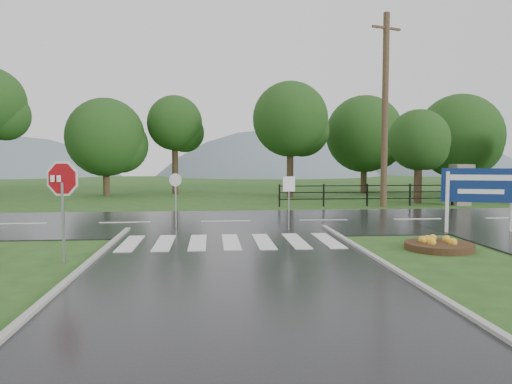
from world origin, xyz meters
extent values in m
plane|color=#264D19|center=(0.00, 0.00, 0.00)|extent=(120.00, 120.00, 0.00)
cube|color=black|center=(0.00, 10.00, 0.00)|extent=(90.00, 8.00, 0.04)
cube|color=silver|center=(-3.00, 5.00, 0.06)|extent=(0.50, 2.80, 0.02)
cube|color=silver|center=(-2.00, 5.00, 0.06)|extent=(0.50, 2.80, 0.02)
cube|color=silver|center=(-1.00, 5.00, 0.06)|extent=(0.50, 2.80, 0.02)
cube|color=silver|center=(0.00, 5.00, 0.06)|extent=(0.50, 2.80, 0.02)
cube|color=silver|center=(1.00, 5.00, 0.06)|extent=(0.50, 2.80, 0.02)
cube|color=silver|center=(2.00, 5.00, 0.06)|extent=(0.50, 2.80, 0.02)
cube|color=silver|center=(3.00, 5.00, 0.06)|extent=(0.50, 2.80, 0.02)
cube|color=gray|center=(13.00, 16.00, 1.00)|extent=(0.80, 0.80, 2.00)
cube|color=#6B6659|center=(13.00, 16.00, 2.12)|extent=(1.00, 1.00, 0.24)
cube|color=black|center=(7.75, 16.00, 0.40)|extent=(9.50, 0.05, 0.05)
cube|color=black|center=(7.75, 16.00, 0.75)|extent=(9.50, 0.05, 0.05)
cube|color=black|center=(7.75, 16.00, 1.10)|extent=(9.50, 0.05, 0.05)
cube|color=black|center=(3.00, 16.00, 0.60)|extent=(0.08, 0.08, 1.20)
cube|color=black|center=(12.50, 16.00, 0.60)|extent=(0.08, 0.08, 1.20)
sphere|color=slate|center=(-28.00, 65.00, -14.40)|extent=(40.00, 40.00, 40.00)
sphere|color=slate|center=(8.00, 65.00, -17.28)|extent=(48.00, 48.00, 48.00)
sphere|color=slate|center=(36.00, 65.00, -12.96)|extent=(36.00, 36.00, 36.00)
cube|color=#939399|center=(-4.23, 2.59, 1.00)|extent=(0.06, 0.06, 2.00)
cylinder|color=white|center=(-4.23, 2.60, 2.10)|extent=(1.15, 0.38, 1.20)
cylinder|color=#A40B12|center=(-4.23, 2.59, 2.10)|extent=(1.00, 0.34, 1.05)
cube|color=silver|center=(7.49, 6.38, 1.07)|extent=(0.13, 0.13, 2.14)
cube|color=silver|center=(9.84, 6.38, 1.07)|extent=(0.13, 0.13, 2.14)
cube|color=navy|center=(8.66, 6.38, 1.66)|extent=(2.47, 0.83, 1.18)
cube|color=white|center=(8.66, 6.34, 1.92)|extent=(1.94, 0.61, 0.19)
cube|color=white|center=(8.66, 6.34, 1.44)|extent=(1.43, 0.46, 0.16)
cylinder|color=#332111|center=(5.86, 3.49, 0.10)|extent=(1.91, 1.91, 0.19)
cube|color=#939399|center=(2.15, 7.40, 0.91)|extent=(0.04, 0.04, 1.82)
cube|color=white|center=(2.15, 7.38, 1.68)|extent=(0.43, 0.07, 0.53)
cylinder|color=#939399|center=(-1.88, 8.28, 0.95)|extent=(0.06, 0.06, 1.90)
cylinder|color=white|center=(-1.88, 8.26, 1.80)|extent=(0.45, 0.18, 0.47)
cylinder|color=#473523|center=(8.47, 15.50, 5.03)|extent=(0.34, 0.34, 10.06)
cube|color=brown|center=(8.47, 15.50, 9.28)|extent=(1.72, 0.71, 0.11)
cylinder|color=#3D2B1C|center=(11.19, 17.50, 1.50)|extent=(0.49, 0.49, 3.01)
sphere|color=#173B12|center=(11.19, 17.50, 3.61)|extent=(3.47, 3.47, 3.47)
camera|label=1|loc=(-0.59, -10.00, 2.62)|focal=35.00mm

